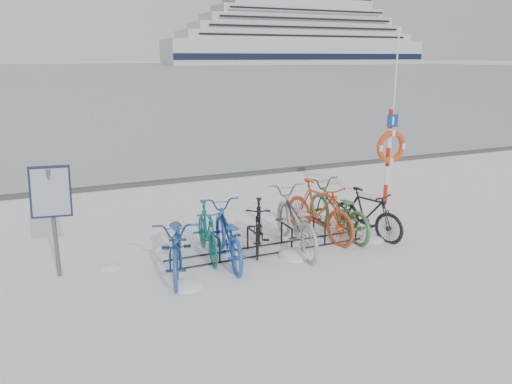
{
  "coord_description": "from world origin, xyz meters",
  "views": [
    {
      "loc": [
        -3.76,
        -8.04,
        3.55
      ],
      "look_at": [
        -0.02,
        0.6,
        1.0
      ],
      "focal_mm": 35.0,
      "sensor_mm": 36.0,
      "label": 1
    }
  ],
  "objects_px": {
    "bike_rack": "(270,241)",
    "cruise_ferry": "(297,40)",
    "info_board": "(51,198)",
    "lifebuoy_station": "(390,147)"
  },
  "relations": [
    {
      "from": "bike_rack",
      "to": "cruise_ferry",
      "type": "distance_m",
      "value": 246.5
    },
    {
      "from": "bike_rack",
      "to": "info_board",
      "type": "bearing_deg",
      "value": 174.95
    },
    {
      "from": "cruise_ferry",
      "to": "info_board",
      "type": "bearing_deg",
      "value": -118.83
    },
    {
      "from": "cruise_ferry",
      "to": "lifebuoy_station",
      "type": "bearing_deg",
      "value": -117.38
    },
    {
      "from": "cruise_ferry",
      "to": "bike_rack",
      "type": "bearing_deg",
      "value": -118.03
    },
    {
      "from": "info_board",
      "to": "cruise_ferry",
      "type": "relative_size",
      "value": 0.01
    },
    {
      "from": "bike_rack",
      "to": "cruise_ferry",
      "type": "height_order",
      "value": "cruise_ferry"
    },
    {
      "from": "bike_rack",
      "to": "cruise_ferry",
      "type": "relative_size",
      "value": 0.03
    },
    {
      "from": "lifebuoy_station",
      "to": "cruise_ferry",
      "type": "bearing_deg",
      "value": 62.62
    },
    {
      "from": "bike_rack",
      "to": "cruise_ferry",
      "type": "xyz_separation_m",
      "value": [
        115.71,
        217.34,
        11.64
      ]
    }
  ]
}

